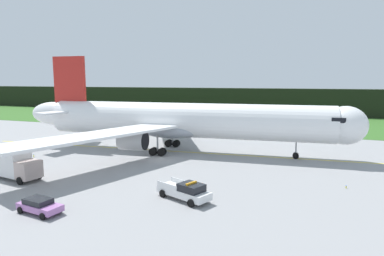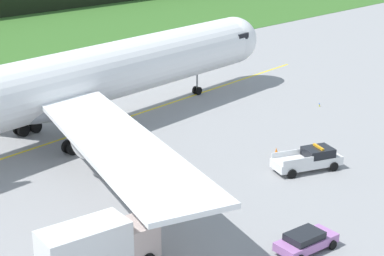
# 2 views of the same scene
# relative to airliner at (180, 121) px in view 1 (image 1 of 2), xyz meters

# --- Properties ---
(ground) EXTENTS (320.00, 320.00, 0.00)m
(ground) POSITION_rel_airliner_xyz_m (-0.48, -6.34, -5.08)
(ground) COLOR gray
(grass_verge) EXTENTS (320.00, 44.55, 0.04)m
(grass_verge) POSITION_rel_airliner_xyz_m (-0.48, 44.85, -5.06)
(grass_verge) COLOR #346425
(grass_verge) RESTS_ON ground
(distant_tree_line) EXTENTS (288.00, 5.55, 8.71)m
(distant_tree_line) POSITION_rel_airliner_xyz_m (-0.48, 66.82, -0.72)
(distant_tree_line) COLOR black
(distant_tree_line) RESTS_ON ground
(taxiway_centerline_main) EXTENTS (72.49, 5.78, 0.01)m
(taxiway_centerline_main) POSITION_rel_airliner_xyz_m (0.68, 0.05, -5.08)
(taxiway_centerline_main) COLOR yellow
(taxiway_centerline_main) RESTS_ON ground
(airliner) EXTENTS (55.74, 52.22, 15.62)m
(airliner) POSITION_rel_airliner_xyz_m (0.00, 0.00, 0.00)
(airliner) COLOR white
(airliner) RESTS_ON ground
(ops_pickup_truck) EXTENTS (6.04, 4.05, 1.94)m
(ops_pickup_truck) POSITION_rel_airliner_xyz_m (8.69, -20.44, -4.18)
(ops_pickup_truck) COLOR white
(ops_pickup_truck) RESTS_ON ground
(catering_truck) EXTENTS (7.31, 3.58, 3.44)m
(catering_truck) POSITION_rel_airliner_xyz_m (-12.91, -20.68, -3.33)
(catering_truck) COLOR #B5A19A
(catering_truck) RESTS_ON ground
(staff_car) EXTENTS (4.33, 2.45, 1.30)m
(staff_car) POSITION_rel_airliner_xyz_m (-2.19, -27.82, -4.38)
(staff_car) COLOR #A96AB0
(staff_car) RESTS_ON ground
(apron_cone) EXTENTS (0.57, 0.57, 0.72)m
(apron_cone) POSITION_rel_airliner_xyz_m (9.24, -16.68, -4.73)
(apron_cone) COLOR black
(apron_cone) RESTS_ON ground
(taxiway_edge_light_east) EXTENTS (0.12, 0.12, 0.36)m
(taxiway_edge_light_east) POSITION_rel_airliner_xyz_m (23.76, -11.24, -4.88)
(taxiway_edge_light_east) COLOR yellow
(taxiway_edge_light_east) RESTS_ON ground
(taxiway_edge_light_west) EXTENTS (0.12, 0.12, 0.49)m
(taxiway_edge_light_west) POSITION_rel_airliner_xyz_m (-19.40, -11.24, -4.81)
(taxiway_edge_light_west) COLOR yellow
(taxiway_edge_light_west) RESTS_ON ground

